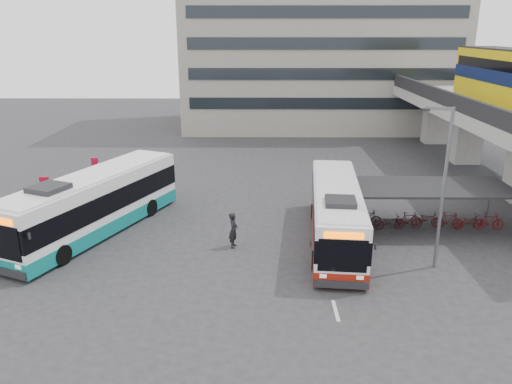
{
  "coord_description": "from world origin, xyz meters",
  "views": [
    {
      "loc": [
        -0.61,
        -23.86,
        10.91
      ],
      "look_at": [
        -0.83,
        3.48,
        2.0
      ],
      "focal_mm": 35.0,
      "sensor_mm": 36.0,
      "label": 1
    }
  ],
  "objects_px": {
    "bus_main": "(336,214)",
    "lamp_post": "(442,180)",
    "bus_teal": "(95,204)",
    "pedestrian": "(233,230)"
  },
  "relations": [
    {
      "from": "bus_main",
      "to": "pedestrian",
      "type": "bearing_deg",
      "value": -165.51
    },
    {
      "from": "bus_main",
      "to": "pedestrian",
      "type": "height_order",
      "value": "bus_main"
    },
    {
      "from": "bus_main",
      "to": "lamp_post",
      "type": "height_order",
      "value": "lamp_post"
    },
    {
      "from": "lamp_post",
      "to": "pedestrian",
      "type": "bearing_deg",
      "value": -174.25
    },
    {
      "from": "bus_teal",
      "to": "pedestrian",
      "type": "xyz_separation_m",
      "value": [
        7.82,
        -1.95,
        -0.74
      ]
    },
    {
      "from": "bus_main",
      "to": "lamp_post",
      "type": "xyz_separation_m",
      "value": [
        4.28,
        -3.1,
        2.85
      ]
    },
    {
      "from": "bus_teal",
      "to": "lamp_post",
      "type": "height_order",
      "value": "lamp_post"
    },
    {
      "from": "bus_main",
      "to": "pedestrian",
      "type": "relative_size",
      "value": 5.99
    },
    {
      "from": "lamp_post",
      "to": "bus_teal",
      "type": "bearing_deg",
      "value": -174.74
    },
    {
      "from": "bus_main",
      "to": "pedestrian",
      "type": "xyz_separation_m",
      "value": [
        -5.44,
        -0.88,
        -0.59
      ]
    }
  ]
}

